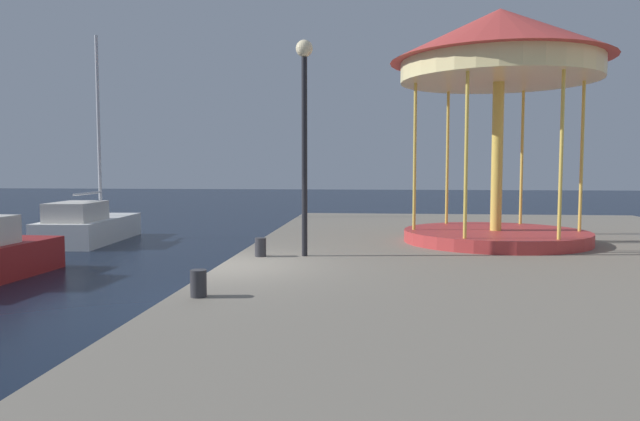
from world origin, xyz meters
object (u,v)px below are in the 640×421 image
object	(u,v)px
carousel	(499,67)
bollard_center	(261,247)
sailboat_white	(88,226)
lamp_post_mid_promenade	(304,111)
bollard_north	(198,283)

from	to	relation	value
carousel	bollard_center	distance (m)	7.49
sailboat_white	carousel	xyz separation A→B (m)	(13.34, -4.94, 4.58)
lamp_post_mid_promenade	bollard_center	bearing A→B (deg)	-170.01
carousel	bollard_north	bearing A→B (deg)	-129.09
bollard_center	sailboat_white	bearing A→B (deg)	134.99
lamp_post_mid_promenade	bollard_center	distance (m)	3.04
sailboat_white	carousel	distance (m)	14.95
sailboat_white	lamp_post_mid_promenade	bearing A→B (deg)	-41.23
carousel	bollard_north	world-z (taller)	carousel
carousel	bollard_center	xyz separation A→B (m)	(-5.47, -2.94, -4.19)
lamp_post_mid_promenade	bollard_north	size ratio (longest dim) A/B	11.40
sailboat_white	bollard_center	xyz separation A→B (m)	(7.88, -7.88, 0.39)
lamp_post_mid_promenade	carousel	bearing A→B (deg)	31.45
sailboat_white	bollard_north	bearing A→B (deg)	-56.80
sailboat_white	bollard_north	size ratio (longest dim) A/B	18.95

